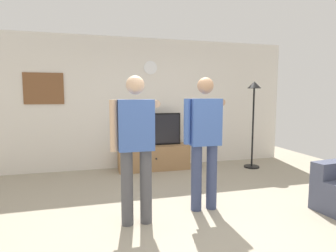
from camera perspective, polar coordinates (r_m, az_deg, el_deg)
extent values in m
plane|color=#9E937F|center=(3.35, 5.13, -20.48)|extent=(8.40, 8.40, 0.00)
cube|color=silver|center=(5.85, -4.75, 4.71)|extent=(6.40, 0.10, 2.70)
cube|color=#997047|center=(5.66, -2.98, -6.56)|extent=(1.44, 0.44, 0.50)
sphere|color=black|center=(5.43, -2.46, -6.84)|extent=(0.04, 0.04, 0.04)
cube|color=black|center=(5.61, -3.12, -0.68)|extent=(1.15, 0.06, 0.66)
cube|color=black|center=(5.58, -3.04, -0.72)|extent=(1.09, 0.01, 0.60)
cylinder|color=white|center=(5.84, -3.69, 12.05)|extent=(0.28, 0.03, 0.28)
cube|color=brown|center=(5.78, -24.50, 7.13)|extent=(0.72, 0.04, 0.60)
cylinder|color=black|center=(6.13, 17.04, -8.10)|extent=(0.32, 0.32, 0.03)
cylinder|color=black|center=(5.98, 17.29, -0.34)|extent=(0.04, 0.04, 1.64)
cone|color=black|center=(5.95, 17.57, 8.18)|extent=(0.28, 0.28, 0.14)
cylinder|color=#4C4C51|center=(3.28, -8.55, -12.67)|extent=(0.14, 0.14, 0.88)
cylinder|color=#4C4C51|center=(3.32, -4.63, -12.45)|extent=(0.14, 0.14, 0.88)
cube|color=#3F60AD|center=(3.14, -6.75, 0.19)|extent=(0.40, 0.22, 0.58)
sphere|color=tan|center=(3.13, -6.85, 8.52)|extent=(0.21, 0.21, 0.21)
cylinder|color=tan|center=(3.11, -11.25, 0.07)|extent=(0.09, 0.09, 0.58)
cylinder|color=tan|center=(3.45, -3.42, 4.76)|extent=(0.09, 0.58, 0.09)
cube|color=white|center=(3.77, -4.40, 4.87)|extent=(0.04, 0.12, 0.04)
cylinder|color=#384266|center=(3.67, 5.95, -10.73)|extent=(0.14, 0.14, 0.87)
cylinder|color=#384266|center=(3.75, 9.09, -10.40)|extent=(0.14, 0.14, 0.87)
cube|color=#3F60AD|center=(3.56, 7.71, 0.84)|extent=(0.39, 0.22, 0.60)
sphere|color=tan|center=(3.55, 7.82, 8.35)|extent=(0.21, 0.21, 0.21)
cylinder|color=#3F60AD|center=(3.48, 4.03, 0.93)|extent=(0.09, 0.09, 0.58)
cylinder|color=tan|center=(3.91, 9.40, 4.97)|extent=(0.09, 0.58, 0.09)
cube|color=white|center=(4.20, 7.59, 5.08)|extent=(0.04, 0.12, 0.04)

